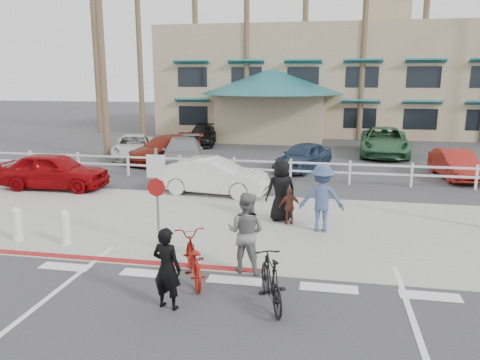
% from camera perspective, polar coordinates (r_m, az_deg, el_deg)
% --- Properties ---
extents(ground, '(140.00, 140.00, 0.00)m').
position_cam_1_polar(ground, '(9.80, -1.36, -13.66)').
color(ground, '#333335').
extents(bike_path, '(12.00, 16.00, 0.01)m').
position_cam_1_polar(bike_path, '(8.10, -4.48, -19.73)').
color(bike_path, '#333335').
rests_on(bike_path, ground).
extents(sidewalk_plaza, '(22.00, 7.00, 0.01)m').
position_cam_1_polar(sidewalk_plaza, '(13.92, 2.51, -5.58)').
color(sidewalk_plaza, gray).
rests_on(sidewalk_plaza, ground).
extents(cross_street, '(40.00, 5.00, 0.01)m').
position_cam_1_polar(cross_street, '(17.74, 4.35, -1.64)').
color(cross_street, '#333335').
rests_on(cross_street, ground).
extents(parking_lot, '(50.00, 16.00, 0.01)m').
position_cam_1_polar(parking_lot, '(27.01, 6.60, 3.20)').
color(parking_lot, '#333335').
rests_on(parking_lot, ground).
extents(curb_red, '(7.00, 0.25, 0.02)m').
position_cam_1_polar(curb_red, '(11.75, -14.75, -9.45)').
color(curb_red, maroon).
rests_on(curb_red, ground).
extents(rail_fence, '(29.40, 0.16, 1.00)m').
position_cam_1_polar(rail_fence, '(19.53, 6.49, 1.12)').
color(rail_fence, silver).
rests_on(rail_fence, ground).
extents(building, '(28.00, 16.00, 11.30)m').
position_cam_1_polar(building, '(39.63, 11.21, 14.17)').
color(building, tan).
rests_on(building, ground).
extents(sign_post, '(0.50, 0.10, 2.90)m').
position_cam_1_polar(sign_post, '(11.92, -10.05, -1.63)').
color(sign_post, gray).
rests_on(sign_post, ground).
extents(bollard_0, '(0.26, 0.26, 0.95)m').
position_cam_1_polar(bollard_0, '(13.09, -20.54, -5.41)').
color(bollard_0, silver).
rests_on(bollard_0, ground).
extents(bollard_1, '(0.26, 0.26, 0.95)m').
position_cam_1_polar(bollard_1, '(13.85, -25.53, -4.88)').
color(bollard_1, silver).
rests_on(bollard_1, ground).
extents(palm_0, '(4.00, 4.00, 15.00)m').
position_cam_1_polar(palm_0, '(39.07, -17.32, 16.61)').
color(palm_0, black).
rests_on(palm_0, ground).
extents(palm_1, '(4.00, 4.00, 13.00)m').
position_cam_1_polar(palm_1, '(36.41, -12.18, 15.64)').
color(palm_1, black).
rests_on(palm_1, ground).
extents(palm_2, '(4.00, 4.00, 16.00)m').
position_cam_1_polar(palm_2, '(36.17, -5.48, 18.26)').
color(palm_2, black).
rests_on(palm_2, ground).
extents(palm_3, '(4.00, 4.00, 14.00)m').
position_cam_1_polar(palm_3, '(34.21, 0.81, 16.97)').
color(palm_3, black).
rests_on(palm_3, ground).
extents(palm_4, '(4.00, 4.00, 15.00)m').
position_cam_1_polar(palm_4, '(34.80, 7.94, 17.61)').
color(palm_4, black).
rests_on(palm_4, ground).
extents(palm_5, '(4.00, 4.00, 13.00)m').
position_cam_1_polar(palm_5, '(33.74, 14.86, 15.78)').
color(palm_5, black).
rests_on(palm_5, ground).
extents(palm_6, '(4.00, 4.00, 17.00)m').
position_cam_1_polar(palm_6, '(35.39, 21.75, 18.42)').
color(palm_6, black).
rests_on(palm_6, ground).
extents(palm_10, '(4.00, 4.00, 12.00)m').
position_cam_1_polar(palm_10, '(26.46, -16.60, 15.62)').
color(palm_10, black).
rests_on(palm_10, ground).
extents(bike_red, '(1.39, 2.02, 1.01)m').
position_cam_1_polar(bike_red, '(10.25, -5.78, -9.44)').
color(bike_red, maroon).
rests_on(bike_red, ground).
extents(rider_red, '(0.66, 0.51, 1.60)m').
position_cam_1_polar(rider_red, '(9.03, -8.90, -10.60)').
color(rider_red, black).
rests_on(rider_red, ground).
extents(bike_black, '(1.03, 1.78, 1.03)m').
position_cam_1_polar(bike_black, '(9.15, 3.81, -12.11)').
color(bike_black, black).
rests_on(bike_black, ground).
extents(rider_black, '(1.01, 0.86, 1.84)m').
position_cam_1_polar(rider_black, '(10.51, 0.74, -6.38)').
color(rider_black, slate).
rests_on(rider_black, ground).
extents(pedestrian_a, '(1.27, 0.74, 1.94)m').
position_cam_1_polar(pedestrian_a, '(13.39, 9.95, -2.19)').
color(pedestrian_a, '#3C4F77').
rests_on(pedestrian_a, ground).
extents(pedestrian_child, '(0.71, 0.47, 1.12)m').
position_cam_1_polar(pedestrian_child, '(13.96, 6.08, -3.22)').
color(pedestrian_child, brown).
rests_on(pedestrian_child, ground).
extents(pedestrian_b, '(1.10, 0.93, 1.90)m').
position_cam_1_polar(pedestrian_b, '(14.23, 5.02, -1.25)').
color(pedestrian_b, black).
rests_on(pedestrian_b, ground).
extents(car_white_sedan, '(4.24, 1.87, 1.36)m').
position_cam_1_polar(car_white_sedan, '(17.52, -3.24, 0.47)').
color(car_white_sedan, silver).
rests_on(car_white_sedan, ground).
extents(car_red_compact, '(4.27, 1.83, 1.44)m').
position_cam_1_polar(car_red_compact, '(19.73, -21.70, 1.07)').
color(car_red_compact, '#870407').
rests_on(car_red_compact, ground).
extents(lot_car_0, '(3.46, 4.97, 1.26)m').
position_cam_1_polar(lot_car_0, '(25.86, -12.81, 3.97)').
color(lot_car_0, silver).
rests_on(lot_car_0, ground).
extents(lot_car_1, '(3.18, 5.16, 1.40)m').
position_cam_1_polar(lot_car_1, '(22.89, -6.96, 3.28)').
color(lot_car_1, gray).
rests_on(lot_car_1, ground).
extents(lot_car_2, '(2.95, 4.13, 1.31)m').
position_cam_1_polar(lot_car_2, '(22.21, 7.71, 2.86)').
color(lot_car_2, '#1D2E47').
rests_on(lot_car_2, ground).
extents(lot_car_3, '(1.64, 3.83, 1.23)m').
position_cam_1_polar(lot_car_3, '(22.28, 24.79, 1.75)').
color(lot_car_3, maroon).
rests_on(lot_car_3, ground).
extents(lot_car_4, '(2.25, 4.45, 1.24)m').
position_cam_1_polar(lot_car_4, '(30.37, -4.57, 5.44)').
color(lot_car_4, black).
rests_on(lot_car_4, ground).
extents(lot_car_5, '(2.95, 5.74, 1.55)m').
position_cam_1_polar(lot_car_5, '(27.41, 17.17, 4.49)').
color(lot_car_5, '#2D5F3B').
rests_on(lot_car_5, ground).
extents(lot_car_6, '(3.47, 4.97, 1.34)m').
position_cam_1_polar(lot_car_6, '(24.48, -9.15, 3.74)').
color(lot_car_6, maroon).
rests_on(lot_car_6, ground).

